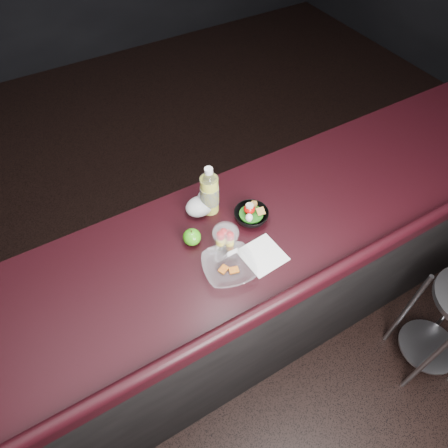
{
  "coord_description": "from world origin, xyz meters",
  "views": [
    {
      "loc": [
        -0.49,
        -0.56,
        2.35
      ],
      "look_at": [
        0.02,
        0.32,
        1.1
      ],
      "focal_mm": 32.0,
      "sensor_mm": 36.0,
      "label": 1
    }
  ],
  "objects_px": {
    "takeout_bowl": "(229,267)",
    "snack_bowl": "(251,215)",
    "lemonade_bottle": "(210,193)",
    "fruit_cup": "(226,240)",
    "green_apple": "(192,237)"
  },
  "relations": [
    {
      "from": "snack_bowl",
      "to": "takeout_bowl",
      "type": "relative_size",
      "value": 0.81
    },
    {
      "from": "green_apple",
      "to": "lemonade_bottle",
      "type": "bearing_deg",
      "value": 38.8
    },
    {
      "from": "fruit_cup",
      "to": "green_apple",
      "type": "relative_size",
      "value": 1.93
    },
    {
      "from": "lemonade_bottle",
      "to": "takeout_bowl",
      "type": "relative_size",
      "value": 1.0
    },
    {
      "from": "lemonade_bottle",
      "to": "fruit_cup",
      "type": "xyz_separation_m",
      "value": [
        -0.05,
        -0.23,
        -0.03
      ]
    },
    {
      "from": "takeout_bowl",
      "to": "snack_bowl",
      "type": "bearing_deg",
      "value": 39.66
    },
    {
      "from": "fruit_cup",
      "to": "takeout_bowl",
      "type": "bearing_deg",
      "value": -112.83
    },
    {
      "from": "lemonade_bottle",
      "to": "takeout_bowl",
      "type": "distance_m",
      "value": 0.34
    },
    {
      "from": "lemonade_bottle",
      "to": "takeout_bowl",
      "type": "bearing_deg",
      "value": -106.16
    },
    {
      "from": "lemonade_bottle",
      "to": "green_apple",
      "type": "distance_m",
      "value": 0.21
    },
    {
      "from": "lemonade_bottle",
      "to": "snack_bowl",
      "type": "distance_m",
      "value": 0.2
    },
    {
      "from": "fruit_cup",
      "to": "snack_bowl",
      "type": "bearing_deg",
      "value": 26.91
    },
    {
      "from": "lemonade_bottle",
      "to": "takeout_bowl",
      "type": "height_order",
      "value": "lemonade_bottle"
    },
    {
      "from": "lemonade_bottle",
      "to": "takeout_bowl",
      "type": "xyz_separation_m",
      "value": [
        -0.09,
        -0.32,
        -0.08
      ]
    },
    {
      "from": "green_apple",
      "to": "fruit_cup",
      "type": "bearing_deg",
      "value": -48.01
    }
  ]
}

